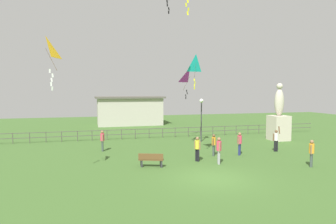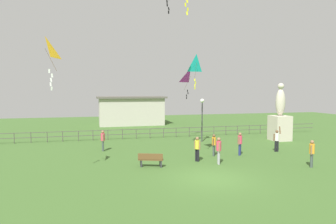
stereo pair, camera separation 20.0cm
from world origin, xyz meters
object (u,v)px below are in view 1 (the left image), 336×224
(person_2, at_px, (219,149))
(person_6, at_px, (102,139))
(person_3, at_px, (240,142))
(kite_3, at_px, (190,77))
(lamppost, at_px, (201,110))
(person_4, at_px, (214,143))
(statue_monument, at_px, (279,121))
(person_5, at_px, (312,151))
(park_bench, at_px, (151,160))
(kite_4, at_px, (196,64))
(person_0, at_px, (276,139))
(kite_0, at_px, (46,50))
(person_1, at_px, (197,147))

(person_2, xyz_separation_m, person_6, (-6.90, 5.96, -0.06))
(person_3, bearing_deg, kite_3, 101.42)
(lamppost, bearing_deg, kite_3, 131.67)
(person_2, xyz_separation_m, person_3, (2.53, 2.03, -0.03))
(person_4, relative_size, kite_3, 0.56)
(statue_monument, distance_m, person_2, 11.55)
(person_5, bearing_deg, person_3, 122.14)
(lamppost, distance_m, kite_3, 3.24)
(person_4, distance_m, kite_3, 8.36)
(person_4, bearing_deg, person_3, -7.56)
(park_bench, xyz_separation_m, kite_4, (4.66, 4.95, 6.25))
(person_0, distance_m, person_6, 13.21)
(kite_0, height_order, kite_3, kite_0)
(kite_3, bearing_deg, person_6, -159.51)
(kite_3, bearing_deg, person_4, -94.20)
(person_2, relative_size, person_5, 1.03)
(person_5, bearing_deg, kite_0, 175.39)
(kite_4, bearing_deg, person_6, 174.63)
(person_5, bearing_deg, kite_3, 109.84)
(statue_monument, xyz_separation_m, person_6, (-16.10, -0.99, -0.84))
(statue_monument, relative_size, kite_0, 1.98)
(park_bench, height_order, person_5, person_5)
(person_0, bearing_deg, park_bench, -168.03)
(person_5, bearing_deg, person_0, 81.11)
(person_0, xyz_separation_m, kite_3, (-4.71, 6.49, 4.91))
(lamppost, bearing_deg, statue_monument, -8.67)
(person_1, bearing_deg, person_6, 139.74)
(person_0, height_order, person_5, person_0)
(kite_4, bearing_deg, kite_0, -148.99)
(person_2, height_order, person_6, person_2)
(person_0, xyz_separation_m, person_2, (-5.84, -2.48, 0.01))
(lamppost, distance_m, person_6, 9.30)
(person_2, relative_size, kite_4, 0.61)
(park_bench, relative_size, kite_3, 0.57)
(statue_monument, height_order, lamppost, statue_monument)
(person_2, distance_m, person_6, 9.12)
(person_0, relative_size, kite_3, 0.70)
(person_3, bearing_deg, person_0, 7.84)
(person_6, distance_m, kite_3, 9.91)
(person_2, bearing_deg, statue_monument, 37.07)
(person_1, bearing_deg, person_3, 15.69)
(park_bench, xyz_separation_m, person_3, (6.82, 1.69, 0.48))
(person_3, xyz_separation_m, kite_0, (-12.42, -2.91, 5.70))
(person_4, bearing_deg, kite_3, 85.80)
(person_2, distance_m, kite_4, 7.81)
(park_bench, distance_m, person_3, 7.04)
(person_1, height_order, kite_4, kite_4)
(lamppost, relative_size, person_1, 2.40)
(statue_monument, distance_m, kite_0, 21.20)
(kite_0, bearing_deg, park_bench, 12.29)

